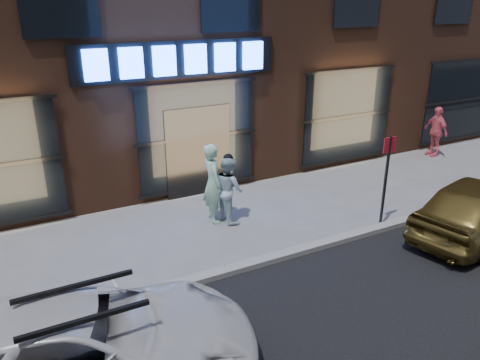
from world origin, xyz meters
The scene contains 8 objects.
ground centered at (0.00, 0.00, 0.00)m, with size 90.00×90.00×0.00m, color slate.
curb centered at (0.00, 0.00, 0.06)m, with size 60.00×0.25×0.12m, color gray.
man_bowtie centered at (-0.34, 2.25, 0.96)m, with size 0.70×0.46×1.92m, color #C2FFE6.
man_cap centered at (-0.01, 2.10, 0.81)m, with size 0.78×0.61×1.61m, color white.
passerby centered at (8.31, 3.33, 0.84)m, with size 0.98×0.41×1.67m, color #F36475.
white_suv centered at (-3.98, -1.60, 0.65)m, with size 2.16×4.68×1.30m, color silver.
gold_sedan centered at (4.59, -1.11, 0.68)m, with size 1.60×3.97×1.35m, color olive.
sign_post centered at (3.00, 0.16, 1.32)m, with size 0.35×0.07×2.19m.
Camera 1 is at (-4.47, -7.02, 5.02)m, focal length 35.00 mm.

